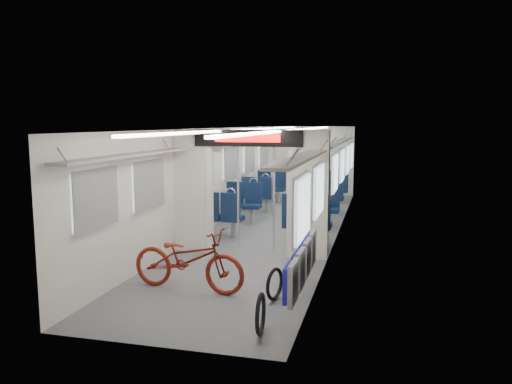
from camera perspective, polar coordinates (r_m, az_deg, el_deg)
carriage at (r=10.76m, az=1.60°, el=3.01°), size 12.00×12.02×2.31m
bicycle at (r=7.36m, az=-7.76°, el=-7.61°), size 1.82×0.81×0.93m
flip_bench at (r=6.69m, az=5.28°, el=-8.13°), size 0.12×2.09×0.50m
bike_hoop_a at (r=5.90m, az=0.52°, el=-13.98°), size 0.08×0.50×0.50m
bike_hoop_b at (r=6.97m, az=2.14°, el=-10.65°), size 0.17×0.46×0.46m
bike_hoop_c at (r=7.56m, az=4.33°, el=-9.02°), size 0.06×0.50×0.50m
seat_bay_near_left at (r=11.45m, az=-2.63°, el=-1.58°), size 0.90×2.01×1.08m
seat_bay_near_right at (r=10.88m, az=6.58°, el=-1.93°), size 0.95×2.28×1.16m
seat_bay_far_left at (r=14.52m, az=1.02°, el=0.42°), size 0.88×1.94×1.06m
seat_bay_far_right at (r=14.41m, az=8.46°, el=0.31°), size 0.89×2.00×1.08m
stanchion_near_left at (r=9.65m, az=-2.05°, el=0.34°), size 0.04×0.04×2.30m
stanchion_near_right at (r=9.38m, az=2.07°, el=0.12°), size 0.04×0.04×2.30m
stanchion_far_left at (r=12.72m, az=1.89°, el=2.18°), size 0.04×0.04×2.30m
stanchion_far_right at (r=12.54m, az=4.51°, el=2.08°), size 0.04×0.04×2.30m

